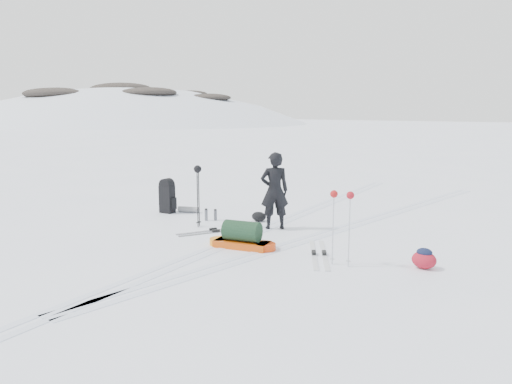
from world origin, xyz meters
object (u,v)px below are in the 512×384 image
expedition_rucksack (170,197)px  ski_poles_black (198,177)px  pulk_sled (242,237)px  skier (274,191)px

expedition_rucksack → ski_poles_black: ski_poles_black is taller
pulk_sled → ski_poles_black: bearing=144.0°
skier → ski_poles_black: skier is taller
skier → pulk_sled: (0.34, -1.66, -0.66)m
skier → ski_poles_black: 1.77m
pulk_sled → ski_poles_black: (-1.86, 0.81, 0.96)m
skier → ski_poles_black: size_ratio=1.22×
pulk_sled → ski_poles_black: 2.25m
ski_poles_black → skier: bearing=43.6°
expedition_rucksack → ski_poles_black: (1.65, -0.74, 0.75)m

